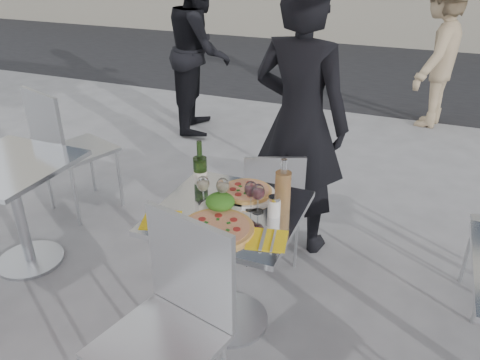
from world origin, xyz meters
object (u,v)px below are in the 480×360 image
at_px(pizza_near, 217,228).
at_px(chair_near, 173,314).
at_px(main_table, 229,244).
at_px(pedestrian_a, 200,50).
at_px(side_table_left, 14,193).
at_px(wineglass_white_b, 223,187).
at_px(side_chair_lfar, 64,142).
at_px(wineglass_red_b, 258,193).
at_px(wineglass_white_a, 203,185).
at_px(sugar_shaker, 274,206).
at_px(chair_far, 272,198).
at_px(wine_bottle, 200,172).
at_px(salad_plate, 220,203).
at_px(napkin_right, 267,239).
at_px(woman_diner, 300,123).
at_px(pedestrian_b, 438,54).
at_px(carafe, 283,191).
at_px(napkin_left, 161,220).
at_px(wineglass_red_a, 251,190).
at_px(pizza_far, 247,192).

bearing_deg(pizza_near, chair_near, -91.31).
xyz_separation_m(main_table, pedestrian_a, (-1.56, 2.81, 0.37)).
xyz_separation_m(side_table_left, wineglass_white_b, (1.45, 0.03, 0.32)).
distance_m(pizza_near, wineglass_white_b, 0.26).
xyz_separation_m(side_chair_lfar, wineglass_red_b, (1.79, -0.62, 0.25)).
xyz_separation_m(main_table, wineglass_white_a, (-0.15, 0.01, 0.32)).
relative_size(chair_near, sugar_shaker, 9.30).
xyz_separation_m(chair_far, wine_bottle, (-0.25, -0.51, 0.37)).
height_order(side_table_left, salad_plate, salad_plate).
height_order(wine_bottle, napkin_right, wine_bottle).
xyz_separation_m(chair_far, side_chair_lfar, (-1.68, 0.02, 0.12)).
xyz_separation_m(woman_diner, pedestrian_a, (-1.66, 1.86, -0.00)).
bearing_deg(chair_far, wineglass_white_a, 51.56).
bearing_deg(main_table, chair_near, -88.83).
distance_m(pedestrian_a, wineglass_white_b, 3.16).
xyz_separation_m(pedestrian_a, wine_bottle, (1.34, -2.68, -0.04)).
height_order(salad_plate, sugar_shaker, sugar_shaker).
distance_m(side_table_left, wineglass_white_a, 1.39).
xyz_separation_m(pedestrian_a, pedestrian_b, (2.44, 1.12, -0.07)).
bearing_deg(carafe, napkin_left, -149.95).
bearing_deg(sugar_shaker, pedestrian_a, 122.84).
bearing_deg(chair_near, sugar_shaker, 85.18).
xyz_separation_m(sugar_shaker, napkin_right, (0.04, -0.22, -0.05)).
bearing_deg(napkin_left, side_table_left, 151.76).
bearing_deg(wineglass_red_a, wineglass_red_b, -17.86).
distance_m(main_table, pizza_far, 0.29).
distance_m(pedestrian_a, napkin_left, 3.29).
xyz_separation_m(wine_bottle, wineglass_red_b, (0.36, -0.09, -0.00)).
relative_size(main_table, wine_bottle, 2.54).
bearing_deg(woman_diner, wineglass_white_b, 91.04).
relative_size(pedestrian_a, carafe, 6.24).
height_order(main_table, salad_plate, salad_plate).
xyz_separation_m(pedestrian_b, napkin_right, (-0.61, -4.11, -0.08)).
xyz_separation_m(side_table_left, sugar_shaker, (1.73, 0.03, 0.26)).
distance_m(main_table, chair_near, 0.62).
relative_size(chair_far, wine_bottle, 2.80).
bearing_deg(salad_plate, wineglass_white_b, 96.35).
bearing_deg(wineglass_red_b, main_table, -165.12).
bearing_deg(wineglass_white_b, main_table, -33.95).
xyz_separation_m(carafe, wineglass_white_a, (-0.40, -0.07, -0.01)).
bearing_deg(napkin_right, wine_bottle, 136.42).
xyz_separation_m(woman_diner, wineglass_white_b, (-0.14, -0.92, -0.05)).
xyz_separation_m(chair_near, pizza_near, (0.01, 0.42, 0.17)).
bearing_deg(pedestrian_a, chair_near, -174.33).
height_order(wineglass_white_a, napkin_right, wineglass_white_a).
distance_m(woman_diner, sugar_shaker, 0.93).
xyz_separation_m(wine_bottle, sugar_shaker, (0.45, -0.09, -0.06)).
bearing_deg(sugar_shaker, side_chair_lfar, 161.64).
distance_m(side_table_left, side_chair_lfar, 0.68).
bearing_deg(napkin_right, pizza_near, 171.66).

